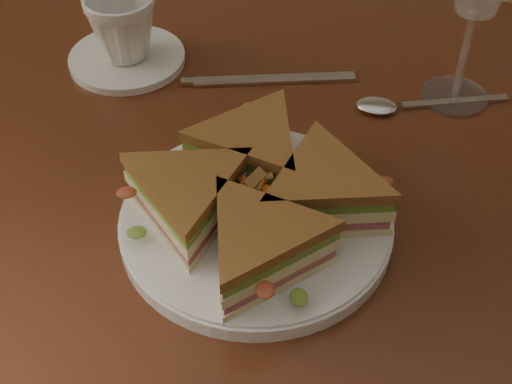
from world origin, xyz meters
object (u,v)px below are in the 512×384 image
at_px(table, 311,233).
at_px(coffee_cup, 122,27).
at_px(sandwich_wedges, 256,196).
at_px(saucer, 127,59).
at_px(knife, 263,80).
at_px(plate, 256,223).
at_px(spoon, 396,105).

height_order(table, coffee_cup, coffee_cup).
xyz_separation_m(sandwich_wedges, saucer, (-0.21, 0.25, -0.04)).
xyz_separation_m(table, knife, (-0.08, 0.15, 0.10)).
height_order(plate, coffee_cup, coffee_cup).
relative_size(plate, coffee_cup, 3.02).
relative_size(sandwich_wedges, saucer, 2.02).
bearing_deg(knife, plate, -95.38).
height_order(knife, saucer, saucer).
relative_size(table, saucer, 8.16).
bearing_deg(saucer, spoon, -6.20).
height_order(plate, saucer, plate).
bearing_deg(table, plate, -117.74).
bearing_deg(spoon, coffee_cup, 156.50).
relative_size(spoon, coffee_cup, 2.01).
bearing_deg(plate, spoon, 59.50).
relative_size(saucer, coffee_cup, 1.66).
distance_m(saucer, coffee_cup, 0.05).
relative_size(table, coffee_cup, 13.56).
xyz_separation_m(sandwich_wedges, spoon, (0.13, 0.22, -0.04)).
bearing_deg(table, knife, 119.14).
xyz_separation_m(sandwich_wedges, coffee_cup, (-0.21, 0.25, 0.01)).
height_order(table, sandwich_wedges, sandwich_wedges).
height_order(plate, knife, plate).
bearing_deg(saucer, table, -31.84).
bearing_deg(coffee_cup, spoon, -22.99).
distance_m(table, sandwich_wedges, 0.18).
bearing_deg(table, spoon, 57.55).
relative_size(plate, saucer, 1.82).
bearing_deg(table, sandwich_wedges, -117.74).
xyz_separation_m(table, plate, (-0.05, -0.09, 0.11)).
height_order(saucer, coffee_cup, coffee_cup).
bearing_deg(coffee_cup, sandwich_wedges, -67.02).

